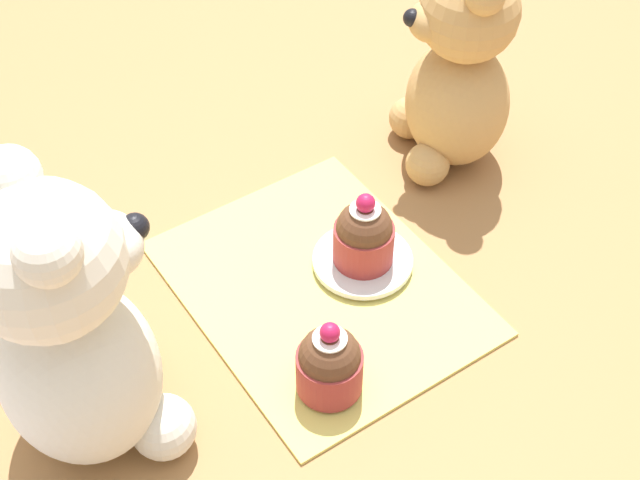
# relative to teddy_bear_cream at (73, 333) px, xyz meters

# --- Properties ---
(ground_plane) EXTENTS (4.00, 4.00, 0.00)m
(ground_plane) POSITION_rel_teddy_bear_cream_xyz_m (0.02, -0.19, -0.10)
(ground_plane) COLOR #9E7042
(knitted_placemat) EXTENTS (0.25, 0.20, 0.01)m
(knitted_placemat) POSITION_rel_teddy_bear_cream_xyz_m (0.02, -0.19, -0.10)
(knitted_placemat) COLOR #E0D166
(knitted_placemat) RESTS_ON ground_plane
(teddy_bear_cream) EXTENTS (0.12, 0.12, 0.23)m
(teddy_bear_cream) POSITION_rel_teddy_bear_cream_xyz_m (0.00, 0.00, 0.00)
(teddy_bear_cream) COLOR silver
(teddy_bear_cream) RESTS_ON ground_plane
(teddy_bear_tan) EXTENTS (0.13, 0.12, 0.20)m
(teddy_bear_tan) POSITION_rel_teddy_bear_cream_xyz_m (0.09, -0.38, -0.01)
(teddy_bear_tan) COLOR tan
(teddy_bear_tan) RESTS_ON ground_plane
(cupcake_near_cream_bear) EXTENTS (0.05, 0.05, 0.07)m
(cupcake_near_cream_bear) POSITION_rel_teddy_bear_cream_xyz_m (-0.06, -0.15, -0.07)
(cupcake_near_cream_bear) COLOR #993333
(cupcake_near_cream_bear) RESTS_ON knitted_placemat
(saucer_plate) EXTENTS (0.08, 0.08, 0.01)m
(saucer_plate) POSITION_rel_teddy_bear_cream_xyz_m (0.02, -0.24, -0.09)
(saucer_plate) COLOR silver
(saucer_plate) RESTS_ON knitted_placemat
(cupcake_near_tan_bear) EXTENTS (0.05, 0.05, 0.07)m
(cupcake_near_tan_bear) POSITION_rel_teddy_bear_cream_xyz_m (0.02, -0.24, -0.07)
(cupcake_near_tan_bear) COLOR #993333
(cupcake_near_tan_bear) RESTS_ON saucer_plate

